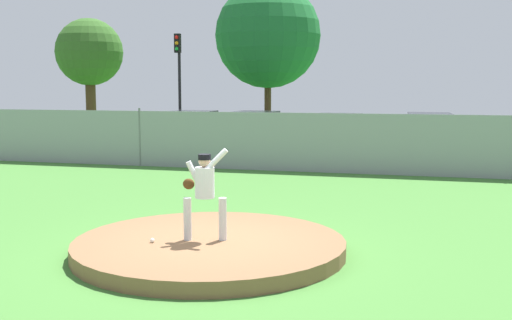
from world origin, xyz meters
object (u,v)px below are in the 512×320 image
object	(u,v)px
pitcher_youth	(204,187)
baseball	(152,240)
traffic_light_near	(179,69)
parked_car_charcoal	(335,137)
traffic_cone_orange	(100,145)
parked_car_navy	(253,133)
parked_car_burgundy	(189,132)
parked_car_silver	(429,138)

from	to	relation	value
pitcher_youth	baseball	bearing A→B (deg)	-153.30
pitcher_youth	baseball	distance (m)	1.20
pitcher_youth	traffic_light_near	world-z (taller)	traffic_light_near
pitcher_youth	traffic_light_near	distance (m)	20.61
baseball	parked_car_charcoal	distance (m)	14.81
baseball	traffic_cone_orange	distance (m)	16.68
baseball	traffic_light_near	bearing A→B (deg)	110.68
baseball	parked_car_navy	xyz separation A→B (m)	(-2.50, 15.39, 0.53)
pitcher_youth	parked_car_navy	xyz separation A→B (m)	(-3.26, 15.01, -0.31)
parked_car_burgundy	parked_car_charcoal	bearing A→B (deg)	-3.52
parked_car_navy	traffic_cone_orange	distance (m)	6.43
parked_car_silver	parked_car_charcoal	world-z (taller)	parked_car_silver
traffic_cone_orange	traffic_light_near	distance (m)	6.20
pitcher_youth	traffic_cone_orange	xyz separation A→B (m)	(-9.56, 13.80, -0.86)
parked_car_silver	parked_car_burgundy	size ratio (longest dim) A/B	1.00
baseball	traffic_cone_orange	size ratio (longest dim) A/B	0.13
parked_car_navy	traffic_light_near	size ratio (longest dim) A/B	0.85
pitcher_youth	traffic_light_near	size ratio (longest dim) A/B	0.30
parked_car_burgundy	traffic_cone_orange	xyz separation A→B (m)	(-3.59, -0.96, -0.54)
parked_car_charcoal	parked_car_burgundy	bearing A→B (deg)	176.48
parked_car_charcoal	traffic_light_near	distance (m)	9.72
parked_car_charcoal	traffic_cone_orange	size ratio (longest dim) A/B	8.14
parked_car_silver	traffic_cone_orange	size ratio (longest dim) A/B	8.14
baseball	parked_car_navy	world-z (taller)	parked_car_navy
baseball	parked_car_charcoal	xyz separation A→B (m)	(0.94, 14.77, 0.52)
traffic_light_near	traffic_cone_orange	bearing A→B (deg)	-106.96
pitcher_youth	parked_car_burgundy	size ratio (longest dim) A/B	0.34
traffic_cone_orange	baseball	bearing A→B (deg)	-58.20
parked_car_silver	parked_car_charcoal	bearing A→B (deg)	-176.52
baseball	parked_car_burgundy	xyz separation A→B (m)	(-5.20, 15.14, 0.52)
parked_car_silver	traffic_light_near	xyz separation A→B (m)	(-11.69, 4.24, 2.71)
parked_car_navy	parked_car_burgundy	bearing A→B (deg)	-174.77
parked_car_silver	parked_car_navy	bearing A→B (deg)	176.60
traffic_light_near	parked_car_navy	bearing A→B (deg)	-38.84
parked_car_navy	traffic_cone_orange	world-z (taller)	parked_car_navy
baseball	parked_car_navy	bearing A→B (deg)	99.21
traffic_light_near	baseball	bearing A→B (deg)	-69.32
baseball	traffic_light_near	xyz separation A→B (m)	(-7.25, 19.22, 3.24)
parked_car_navy	parked_car_silver	bearing A→B (deg)	-3.40
baseball	parked_car_charcoal	world-z (taller)	parked_car_charcoal
parked_car_silver	parked_car_burgundy	xyz separation A→B (m)	(-9.64, 0.16, -0.01)
baseball	pitcher_youth	bearing A→B (deg)	26.70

